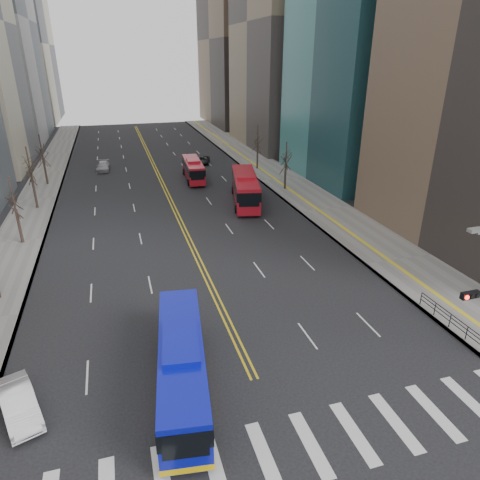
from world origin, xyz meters
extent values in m
plane|color=black|center=(0.00, 0.00, 0.00)|extent=(220.00, 220.00, 0.00)
cube|color=slate|center=(17.50, 45.00, 0.07)|extent=(7.00, 130.00, 0.15)
cube|color=slate|center=(-16.50, 45.00, 0.07)|extent=(5.00, 130.00, 0.15)
cube|color=silver|center=(-3.55, 0.00, 0.01)|extent=(0.70, 4.00, 0.01)
cube|color=silver|center=(-1.18, 0.00, 0.01)|extent=(0.70, 4.00, 0.01)
cube|color=silver|center=(1.18, 0.00, 0.01)|extent=(0.70, 4.00, 0.01)
cube|color=silver|center=(3.55, 0.00, 0.01)|extent=(0.70, 4.00, 0.01)
cube|color=silver|center=(5.91, 0.00, 0.01)|extent=(0.70, 4.00, 0.01)
cube|color=silver|center=(8.27, 0.00, 0.01)|extent=(0.70, 4.00, 0.01)
cube|color=silver|center=(10.64, 0.00, 0.01)|extent=(0.70, 4.00, 0.01)
cube|color=gold|center=(-0.20, 55.00, 0.01)|extent=(0.15, 100.00, 0.01)
cube|color=gold|center=(0.20, 55.00, 0.01)|extent=(0.15, 100.00, 0.01)
cube|color=#82715A|center=(30.00, 71.00, 23.00)|extent=(20.00, 26.00, 46.00)
cube|color=#AFA78D|center=(-29.00, 125.00, 20.00)|extent=(18.00, 30.00, 40.00)
cube|color=brown|center=(29.00, 103.00, 21.00)|extent=(18.00, 30.00, 42.00)
cube|color=black|center=(11.00, 2.00, 5.50)|extent=(1.10, 0.28, 0.38)
cylinder|color=#FF190C|center=(10.65, 1.84, 5.50)|extent=(0.24, 0.08, 0.24)
cylinder|color=black|center=(11.00, 1.84, 5.50)|extent=(0.24, 0.08, 0.24)
cylinder|color=black|center=(11.35, 1.84, 5.50)|extent=(0.24, 0.08, 0.24)
cube|color=#999993|center=(10.40, 2.00, 9.30)|extent=(0.90, 0.35, 0.18)
cube|color=black|center=(14.30, 6.00, 1.15)|extent=(0.04, 6.00, 0.04)
cylinder|color=black|center=(14.30, 4.50, 0.65)|extent=(0.06, 0.06, 1.00)
cylinder|color=black|center=(14.30, 6.00, 0.65)|extent=(0.06, 0.06, 1.00)
cylinder|color=black|center=(14.30, 7.50, 0.65)|extent=(0.06, 0.06, 1.00)
cylinder|color=black|center=(14.30, 9.00, 0.65)|extent=(0.06, 0.06, 1.00)
cylinder|color=black|center=(-16.00, 30.00, 1.80)|extent=(0.28, 0.28, 3.60)
cylinder|color=black|center=(-16.00, 41.00, 2.00)|extent=(0.28, 0.28, 4.00)
cylinder|color=black|center=(-16.00, 52.00, 1.90)|extent=(0.28, 0.28, 3.80)
cylinder|color=black|center=(16.00, 40.00, 1.75)|extent=(0.28, 0.28, 3.50)
cylinder|color=black|center=(16.00, 52.00, 1.88)|extent=(0.28, 0.28, 3.75)
cube|color=#0B11A9|center=(-4.06, 5.50, 1.70)|extent=(3.89, 11.64, 2.70)
cube|color=black|center=(-4.06, 5.50, 2.24)|extent=(3.95, 11.67, 0.97)
cube|color=#0B11A9|center=(-4.06, 5.50, 3.15)|extent=(2.42, 4.22, 0.40)
cube|color=yellow|center=(-4.06, 5.50, 0.55)|extent=(3.95, 11.67, 0.35)
cylinder|color=black|center=(-5.73, 2.03, 0.50)|extent=(0.43, 1.03, 1.00)
cylinder|color=black|center=(-3.37, 1.71, 0.50)|extent=(0.43, 1.03, 1.00)
cylinder|color=black|center=(-4.75, 9.28, 0.50)|extent=(0.43, 1.03, 1.00)
cylinder|color=black|center=(-2.39, 8.96, 0.50)|extent=(0.43, 1.03, 1.00)
cube|color=#AD121F|center=(9.00, 36.08, 1.92)|extent=(5.33, 12.31, 3.14)
cube|color=black|center=(9.00, 36.08, 2.52)|extent=(5.40, 12.35, 1.12)
cube|color=#AD121F|center=(9.00, 36.08, 3.59)|extent=(3.06, 4.58, 0.40)
cylinder|color=black|center=(6.82, 32.63, 0.50)|extent=(0.52, 1.04, 1.00)
cylinder|color=black|center=(9.48, 32.03, 0.50)|extent=(0.52, 1.04, 1.00)
cylinder|color=black|center=(8.53, 40.13, 0.50)|extent=(0.52, 1.04, 1.00)
cylinder|color=black|center=(11.19, 39.52, 0.50)|extent=(0.52, 1.04, 1.00)
cube|color=#AD121F|center=(4.77, 48.65, 1.61)|extent=(2.86, 9.97, 2.51)
cube|color=black|center=(4.77, 48.65, 2.13)|extent=(2.92, 9.99, 0.92)
cube|color=#AD121F|center=(4.77, 48.65, 2.96)|extent=(2.00, 3.55, 0.40)
cylinder|color=black|center=(3.46, 45.58, 0.50)|extent=(0.36, 1.02, 1.00)
cylinder|color=black|center=(5.69, 45.44, 0.50)|extent=(0.36, 1.02, 1.00)
cylinder|color=black|center=(3.86, 51.87, 0.50)|extent=(0.36, 1.02, 1.00)
cylinder|color=black|center=(6.09, 51.72, 0.50)|extent=(0.36, 1.02, 1.00)
imported|color=white|center=(-12.50, 6.00, 0.74)|extent=(3.01, 4.79, 1.49)
imported|color=black|center=(10.23, 38.48, 0.61)|extent=(1.72, 3.68, 1.22)
imported|color=#99999E|center=(-8.23, 58.29, 0.70)|extent=(2.31, 4.93, 1.39)
imported|color=black|center=(8.37, 58.52, 0.59)|extent=(3.13, 4.64, 1.18)
camera|label=1|loc=(-6.34, -13.39, 17.21)|focal=32.00mm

